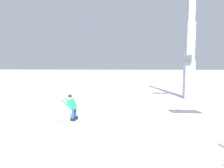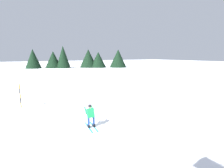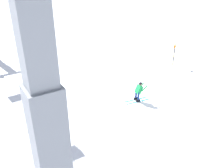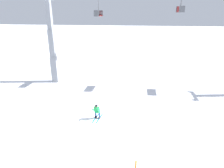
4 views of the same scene
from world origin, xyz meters
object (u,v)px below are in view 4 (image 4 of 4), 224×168
Objects in this scene: lift_tower_near at (53,48)px; chairlift_seat_second at (180,9)px; skier_carving_main at (97,111)px; chairlift_seat_nearest at (98,13)px.

lift_tower_near is 5.60× the size of chairlift_seat_second.
chairlift_seat_nearest is at bearing 100.97° from skier_carving_main.
lift_tower_near reaches higher than chairlift_seat_nearest.
chairlift_seat_nearest is 8.84m from chairlift_seat_second.
chairlift_seat_second is at bearing -0.00° from lift_tower_near.
chairlift_seat_nearest is at bearing 180.00° from chairlift_seat_second.
skier_carving_main is at bearing -79.03° from chairlift_seat_nearest.
lift_tower_near is at bearing 180.00° from chairlift_seat_second.
skier_carving_main is at bearing -130.45° from chairlift_seat_second.
skier_carving_main is 0.17× the size of lift_tower_near.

